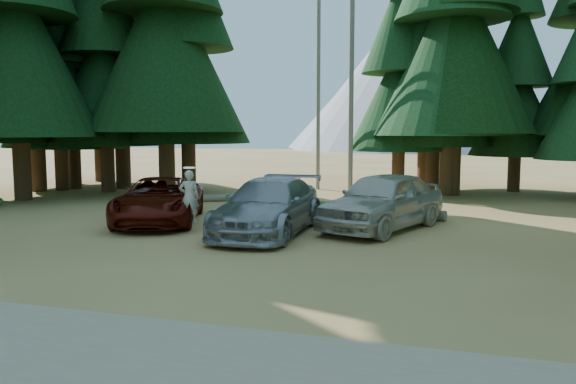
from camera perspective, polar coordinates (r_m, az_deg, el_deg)
name	(u,v)px	position (r m, az deg, el deg)	size (l,w,h in m)	color
ground	(211,254)	(14.20, -7.86, -6.22)	(160.00, 160.00, 0.00)	#9C7642
gravel_strip	(14,350)	(8.96, -26.08, -14.23)	(26.00, 3.50, 0.01)	tan
forest_belt_north	(336,192)	(28.36, 4.91, 0.01)	(36.00, 7.00, 22.00)	black
snag_front	(351,69)	(27.71, 6.46, 12.28)	(0.24, 0.24, 12.00)	#71685B
snag_back	(318,93)	(29.51, 3.10, 9.99)	(0.20, 0.20, 10.00)	#71685B
mountain_peak	(410,75)	(101.63, 12.31, 11.51)	(48.00, 50.00, 28.00)	#9C9EA5
red_pickup	(159,200)	(19.15, -12.97, -0.83)	(2.49, 5.40, 1.50)	#541007
silver_minivan_center	(269,206)	(16.70, -1.97, -1.46)	(2.28, 5.62, 1.63)	#9FA2A7
silver_minivan_right	(383,201)	(17.61, 9.59, -0.87)	(2.13, 5.29, 1.80)	beige
frisbee_player	(189,197)	(17.13, -10.01, -0.46)	(0.70, 0.60, 1.71)	beige
log_left	(225,198)	(24.61, -6.43, -0.59)	(0.30, 0.30, 4.22)	#71685B
log_mid	(359,209)	(21.13, 7.27, -1.75)	(0.28, 0.28, 3.35)	#71685B
log_right	(369,210)	(20.75, 8.19, -1.79)	(0.37, 0.37, 5.71)	#71685B
shrub_far_left	(150,198)	(23.96, -13.81, -0.63)	(0.98, 0.98, 0.54)	#2A611D
shrub_left	(170,198)	(24.35, -11.89, -0.64)	(0.73, 0.73, 0.40)	#2A611D
shrub_center_left	(319,210)	(19.69, 3.17, -1.80)	(1.11, 1.11, 0.61)	#2A611D
shrub_center_right	(304,200)	(23.17, 1.68, -0.77)	(0.84, 0.84, 0.46)	#2A611D
shrub_right	(382,200)	(22.87, 9.53, -0.81)	(1.04, 1.04, 0.57)	#2A611D
shrub_far_right	(384,204)	(21.35, 9.71, -1.24)	(1.13, 1.13, 0.62)	#2A611D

